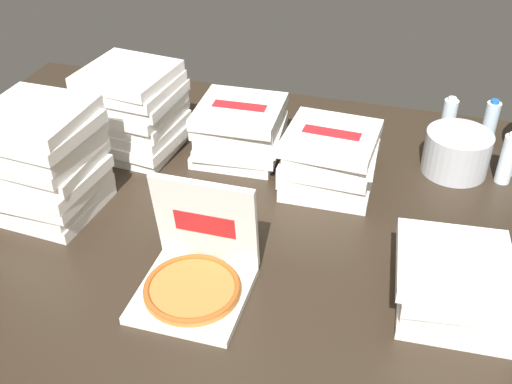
% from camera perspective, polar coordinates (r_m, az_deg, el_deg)
% --- Properties ---
extents(ground_plane, '(3.20, 2.40, 0.02)m').
position_cam_1_polar(ground_plane, '(2.28, 0.21, -4.63)').
color(ground_plane, '#2D2319').
extents(open_pizza_box, '(0.35, 0.36, 0.37)m').
position_cam_1_polar(open_pizza_box, '(2.04, -5.51, -7.29)').
color(open_pizza_box, white).
rests_on(open_pizza_box, ground_plane).
extents(pizza_stack_left_near, '(0.41, 0.40, 0.39)m').
position_cam_1_polar(pizza_stack_left_near, '(2.75, -11.06, 7.38)').
color(pizza_stack_left_near, white).
rests_on(pizza_stack_left_near, ground_plane).
extents(pizza_stack_right_far, '(0.40, 0.40, 0.44)m').
position_cam_1_polar(pizza_stack_right_far, '(2.43, -18.84, 2.65)').
color(pizza_stack_right_far, white).
rests_on(pizza_stack_right_far, ground_plane).
extents(pizza_stack_right_mid, '(0.40, 0.39, 0.19)m').
position_cam_1_polar(pizza_stack_right_mid, '(2.06, 17.84, -8.03)').
color(pizza_stack_right_mid, white).
rests_on(pizza_stack_right_mid, ground_plane).
extents(pizza_stack_right_near, '(0.40, 0.39, 0.25)m').
position_cam_1_polar(pizza_stack_right_near, '(2.70, -1.48, 5.69)').
color(pizza_stack_right_near, white).
rests_on(pizza_stack_right_near, ground_plane).
extents(pizza_stack_left_mid, '(0.38, 0.38, 0.25)m').
position_cam_1_polar(pizza_stack_left_mid, '(2.52, 6.81, 3.07)').
color(pizza_stack_left_mid, white).
rests_on(pizza_stack_left_mid, ground_plane).
extents(ice_bucket, '(0.27, 0.27, 0.18)m').
position_cam_1_polar(ice_bucket, '(2.73, 17.95, 3.48)').
color(ice_bucket, '#B7BABF').
rests_on(ice_bucket, ground_plane).
extents(water_bottle_0, '(0.06, 0.06, 0.23)m').
position_cam_1_polar(water_bottle_0, '(2.92, 17.21, 6.21)').
color(water_bottle_0, silver).
rests_on(water_bottle_0, ground_plane).
extents(water_bottle_1, '(0.06, 0.06, 0.23)m').
position_cam_1_polar(water_bottle_1, '(2.96, 20.66, 5.85)').
color(water_bottle_1, silver).
rests_on(water_bottle_1, ground_plane).
extents(water_bottle_3, '(0.06, 0.06, 0.23)m').
position_cam_1_polar(water_bottle_3, '(2.72, 22.10, 2.83)').
color(water_bottle_3, white).
rests_on(water_bottle_3, ground_plane).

